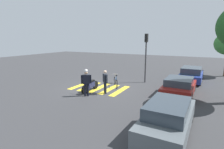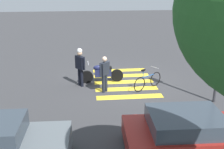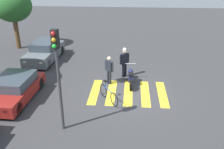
{
  "view_description": "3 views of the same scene",
  "coord_description": "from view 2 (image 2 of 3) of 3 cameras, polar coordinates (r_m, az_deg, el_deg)",
  "views": [
    {
      "loc": [
        11.55,
        7.09,
        3.8
      ],
      "look_at": [
        -0.13,
        1.06,
        1.14
      ],
      "focal_mm": 28.63,
      "sensor_mm": 36.0,
      "label": 1
    },
    {
      "loc": [
        1.87,
        12.61,
        4.92
      ],
      "look_at": [
        0.77,
        1.76,
        1.04
      ],
      "focal_mm": 44.29,
      "sensor_mm": 36.0,
      "label": 2
    },
    {
      "loc": [
        -11.77,
        -0.06,
        6.23
      ],
      "look_at": [
        0.67,
        0.93,
        0.74
      ],
      "focal_mm": 39.66,
      "sensor_mm": 36.0,
      "label": 3
    }
  ],
  "objects": [
    {
      "name": "traffic_light_pole",
      "position": [
        11.47,
        21.97,
        7.63
      ],
      "size": [
        0.34,
        0.26,
        4.2
      ],
      "color": "#38383D",
      "rests_on": "ground_plane"
    },
    {
      "name": "officer_by_motorcycle",
      "position": [
        12.18,
        -1.54,
        0.49
      ],
      "size": [
        0.47,
        0.52,
        1.65
      ],
      "color": "#1E232D",
      "rests_on": "ground_plane"
    },
    {
      "name": "leaning_bicycle",
      "position": [
        12.8,
        7.36,
        -1.34
      ],
      "size": [
        1.49,
        1.05,
        1.01
      ],
      "color": "black",
      "rests_on": "ground_plane"
    },
    {
      "name": "police_motorcycle",
      "position": [
        13.5,
        -2.05,
        0.24
      ],
      "size": [
        2.1,
        0.62,
        1.02
      ],
      "color": "black",
      "rests_on": "ground_plane"
    },
    {
      "name": "car_maroon_wagon",
      "position": [
        8.65,
        15.71,
        -11.4
      ],
      "size": [
        4.0,
        2.0,
        1.18
      ],
      "color": "black",
      "rests_on": "ground_plane"
    },
    {
      "name": "crosswalk_stripes",
      "position": [
        13.66,
        2.48,
        -1.53
      ],
      "size": [
        2.9,
        4.05,
        0.01
      ],
      "color": "yellow",
      "rests_on": "ground_plane"
    },
    {
      "name": "officer_on_foot",
      "position": [
        12.9,
        -6.6,
        2.1
      ],
      "size": [
        0.47,
        0.55,
        1.84
      ],
      "color": "black",
      "rests_on": "ground_plane"
    },
    {
      "name": "ground_plane",
      "position": [
        13.66,
        2.48,
        -1.54
      ],
      "size": [
        60.0,
        60.0,
        0.0
      ],
      "primitive_type": "plane",
      "color": "#38383A"
    }
  ]
}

